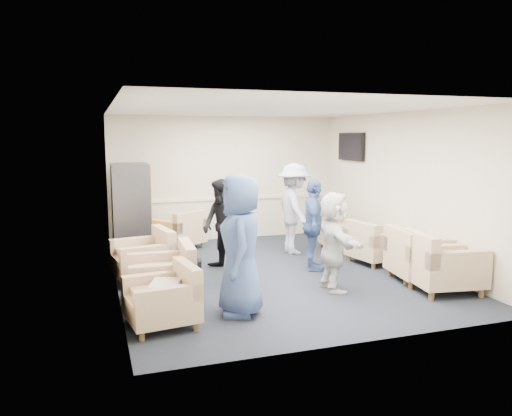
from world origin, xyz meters
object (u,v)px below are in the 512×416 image
object	(u,v)px
person_back_right	(294,209)
armchair_right_near	(439,266)
armchair_left_near	(166,300)
vending_machine	(131,209)
person_back_left	(222,226)
armchair_right_midfar	(373,245)
person_mid_right	(313,225)
armchair_right_far	(338,235)
person_front_right	(334,241)
armchair_right_midnear	(418,259)
person_front_left	(241,245)
person_mid_left	(239,235)
armchair_left_far	(146,259)
armchair_left_mid	(166,278)
armchair_corner	(181,232)

from	to	relation	value
person_back_right	armchair_right_near	bearing A→B (deg)	-157.14
armchair_right_near	person_back_right	bearing A→B (deg)	29.24
armchair_left_near	vending_machine	size ratio (longest dim) A/B	0.51
armchair_left_near	person_back_left	bearing A→B (deg)	141.97
armchair_right_midfar	person_mid_right	distance (m)	1.31
armchair_right_near	person_mid_right	size ratio (longest dim) A/B	0.69
armchair_right_far	person_front_right	world-z (taller)	person_front_right
armchair_right_midnear	person_front_right	size ratio (longest dim) A/B	0.69
armchair_right_near	person_front_left	distance (m)	3.09
armchair_right_far	person_mid_left	distance (m)	3.11
armchair_right_near	armchair_right_midfar	distance (m)	1.73
person_back_right	person_front_right	world-z (taller)	person_back_right
vending_machine	person_front_left	bearing A→B (deg)	-74.96
armchair_left_far	armchair_left_mid	bearing A→B (deg)	-3.48
armchair_left_mid	vending_machine	world-z (taller)	vending_machine
armchair_left_near	armchair_corner	distance (m)	4.22
armchair_right_near	person_back_left	xyz separation A→B (m)	(-2.75, 2.07, 0.41)
armchair_left_far	person_front_left	size ratio (longest dim) A/B	0.55
armchair_right_far	armchair_right_near	bearing A→B (deg)	-168.76
person_mid_left	person_back_right	distance (m)	2.34
person_back_right	armchair_left_far	bearing A→B (deg)	110.48
person_front_left	person_mid_left	size ratio (longest dim) A/B	1.16
armchair_corner	person_back_right	bearing A→B (deg)	117.88
armchair_left_near	person_mid_right	bearing A→B (deg)	114.79
armchair_right_far	person_mid_left	world-z (taller)	person_mid_left
armchair_left_mid	person_front_right	size ratio (longest dim) A/B	0.62
armchair_right_midnear	armchair_right_far	xyz separation A→B (m)	(-0.15, 2.37, -0.06)
armchair_left_mid	person_back_right	world-z (taller)	person_back_right
vending_machine	armchair_right_near	bearing A→B (deg)	-43.58
person_front_left	armchair_right_midnear	bearing A→B (deg)	113.51
armchair_right_midnear	armchair_right_far	size ratio (longest dim) A/B	1.19
armchair_corner	person_mid_left	xyz separation A→B (m)	(0.42, -2.80, 0.44)
armchair_right_midfar	person_back_left	xyz separation A→B (m)	(-2.71, 0.35, 0.46)
person_mid_left	person_back_left	size ratio (longest dim) A/B	0.99
person_mid_left	person_back_left	distance (m)	0.86
armchair_left_mid	armchair_left_near	bearing A→B (deg)	-4.99
armchair_corner	person_mid_right	world-z (taller)	person_mid_right
armchair_right_midnear	person_mid_right	size ratio (longest dim) A/B	0.65
armchair_right_near	armchair_left_far	bearing A→B (deg)	72.88
armchair_left_near	person_back_right	world-z (taller)	person_back_right
armchair_right_far	person_back_left	size ratio (longest dim) A/B	0.55
armchair_left_near	person_mid_right	size ratio (longest dim) A/B	0.57
armchair_left_far	armchair_corner	distance (m)	2.26
person_front_left	person_back_right	bearing A→B (deg)	159.98
armchair_left_far	vending_machine	bearing A→B (deg)	172.01
armchair_right_midfar	vending_machine	size ratio (longest dim) A/B	0.54
person_back_left	person_back_right	world-z (taller)	person_back_right
person_mid_right	person_front_right	world-z (taller)	person_mid_right
armchair_left_far	person_front_right	world-z (taller)	person_front_right
person_front_left	person_front_right	distance (m)	1.69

